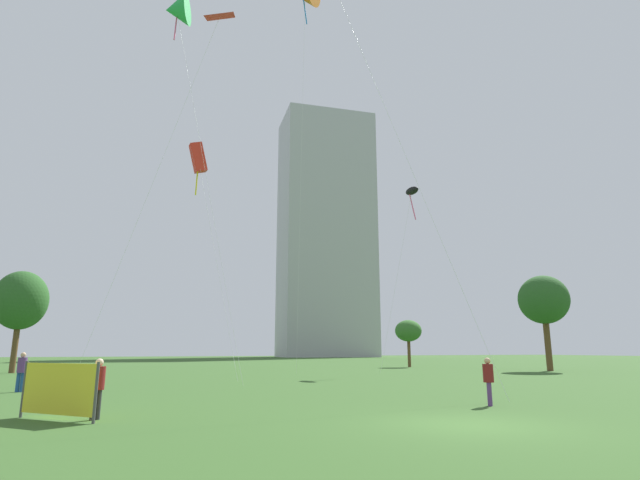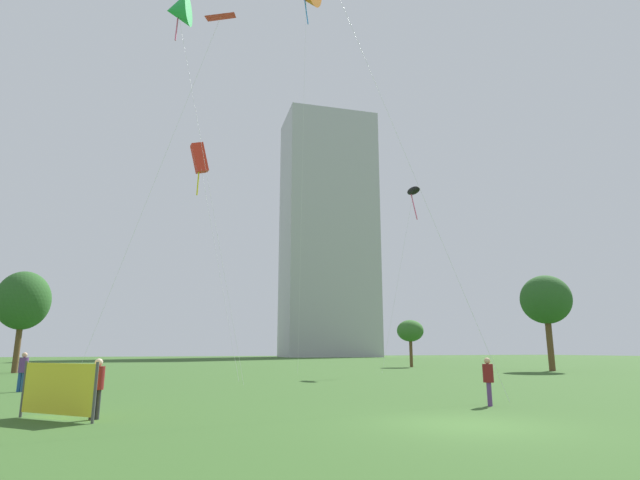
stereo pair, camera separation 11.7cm
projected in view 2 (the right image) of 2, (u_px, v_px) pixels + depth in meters
The scene contains 13 objects.
ground at pixel (467, 425), 12.77m from camera, with size 280.00×280.00×0.00m, color #335623.
person_standing_0 at pixel (488, 378), 17.25m from camera, with size 0.36×0.36×1.61m.
person_standing_1 at pixel (97, 384), 13.93m from camera, with size 0.36×0.36×1.64m.
person_standing_2 at pixel (23, 369), 22.96m from camera, with size 0.39×0.39×1.76m.
kite_flying_0 at pixel (220, 18), 31.90m from camera, with size 8.15×7.59×23.36m.
kite_flying_1 at pixel (199, 158), 37.62m from camera, with size 3.14×5.97×17.15m.
kite_flying_6 at pixel (178, 11), 36.53m from camera, with size 5.61×7.31×27.22m.
kite_flying_7 at pixel (413, 191), 45.10m from camera, with size 3.64×2.18×16.33m.
park_tree_0 at pixel (410, 331), 55.70m from camera, with size 2.94×2.94×5.11m.
park_tree_1 at pixel (546, 300), 46.36m from camera, with size 4.52×4.52×8.66m.
park_tree_2 at pixel (23, 301), 42.44m from camera, with size 4.29×4.29×8.43m.
distant_highrise_0 at pixel (328, 233), 137.28m from camera, with size 24.18×16.76×66.28m, color #A8A8AD.
event_banner at pixel (58, 389), 13.80m from camera, with size 2.07×2.15×1.56m.
Camera 2 is at (-8.31, -11.27, 1.88)m, focal length 28.15 mm.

